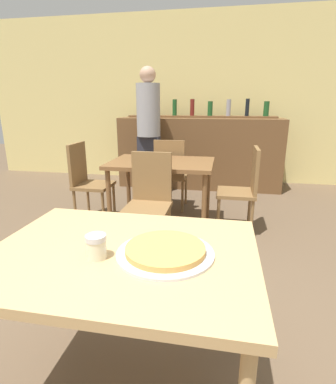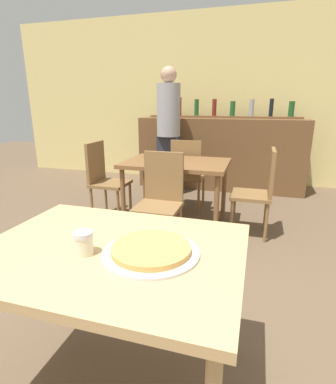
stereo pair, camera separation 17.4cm
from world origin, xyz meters
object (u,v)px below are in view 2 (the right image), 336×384
chair_far_side_right (260,188)px  chair_far_side_back (187,171)px  chair_far_side_left (104,176)px  chair_far_side_front (161,196)px  pizza_tray (151,250)px  cheese_shaker (84,243)px  person_standing (169,127)px

chair_far_side_right → chair_far_side_back: bearing=-121.8°
chair_far_side_back → chair_far_side_right: same height
chair_far_side_back → chair_far_side_left: bearing=31.8°
chair_far_side_front → pizza_tray: 1.58m
cheese_shaker → person_standing: bearing=100.6°
cheese_shaker → chair_far_side_left: bearing=116.7°
chair_far_side_back → chair_far_side_right: (0.89, -0.55, 0.00)m
chair_far_side_front → pizza_tray: size_ratio=2.29×
chair_far_side_left → person_standing: person_standing is taller
person_standing → chair_far_side_left: bearing=-110.5°
chair_far_side_left → chair_far_side_right: 1.78m
chair_far_side_back → person_standing: person_standing is taller
chair_far_side_back → chair_far_side_left: size_ratio=1.00×
chair_far_side_left → person_standing: 1.37m
chair_far_side_front → pizza_tray: (0.45, -1.50, 0.25)m
pizza_tray → cheese_shaker: (-0.26, -0.08, 0.03)m
person_standing → chair_far_side_right: bearing=-41.9°
pizza_tray → person_standing: size_ratio=0.22×
chair_far_side_front → cheese_shaker: chair_far_side_front is taller
chair_far_side_right → person_standing: (-1.33, 1.20, 0.49)m
chair_far_side_front → person_standing: person_standing is taller
chair_far_side_right → pizza_tray: (-0.44, -2.05, 0.25)m
cheese_shaker → chair_far_side_front: bearing=96.5°
pizza_tray → cheese_shaker: bearing=-163.9°
chair_far_side_front → person_standing: (-0.44, 1.75, 0.49)m
chair_far_side_right → person_standing: person_standing is taller
chair_far_side_left → pizza_tray: size_ratio=2.29×
chair_far_side_back → chair_far_side_right: 1.05m
person_standing → cheese_shaker: bearing=-79.4°
pizza_tray → cheese_shaker: 0.28m
chair_far_side_front → chair_far_side_right: same height
chair_far_side_back → person_standing: (-0.44, 0.64, 0.49)m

